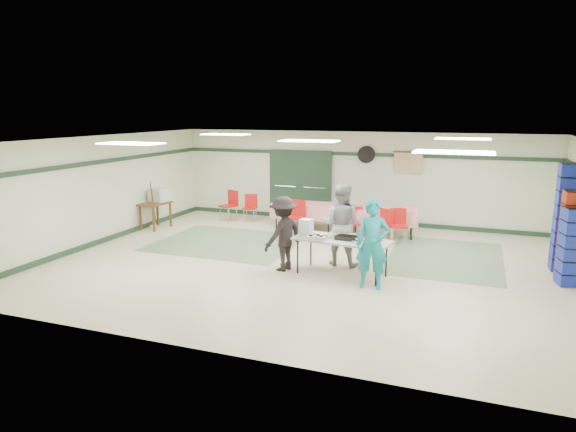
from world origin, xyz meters
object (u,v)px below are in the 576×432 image
(volunteer_grey, at_px, (341,224))
(volunteer_dark, at_px, (283,234))
(dining_table_b, at_px, (305,210))
(chair_b, at_px, (355,220))
(chair_loose_a, at_px, (251,205))
(crate_stack_blue_b, at_px, (572,247))
(dining_table_a, at_px, (383,215))
(broom, at_px, (153,204))
(serving_table, at_px, (342,241))
(crate_stack_red, at_px, (571,237))
(chair_loose_b, at_px, (231,202))
(chair_a, at_px, (385,222))
(printer_table, at_px, (155,206))
(chair_d, at_px, (297,213))
(crate_stack_blue_a, at_px, (566,218))
(office_printer, at_px, (159,195))
(chair_c, at_px, (398,222))
(volunteer_teal, at_px, (372,244))

(volunteer_grey, bearing_deg, volunteer_dark, 39.33)
(dining_table_b, bearing_deg, chair_b, -23.00)
(volunteer_grey, distance_m, chair_loose_a, 5.01)
(crate_stack_blue_b, bearing_deg, chair_b, 155.87)
(dining_table_a, bearing_deg, broom, -176.68)
(serving_table, distance_m, crate_stack_red, 4.41)
(serving_table, bearing_deg, chair_loose_b, 146.55)
(chair_a, height_order, printer_table, chair_a)
(chair_d, xyz_separation_m, crate_stack_blue_a, (6.31, -1.15, 0.57))
(chair_a, relative_size, chair_d, 0.92)
(volunteer_grey, distance_m, chair_b, 2.36)
(office_printer, bearing_deg, broom, -103.97)
(crate_stack_blue_a, bearing_deg, crate_stack_blue_b, -90.00)
(office_printer, bearing_deg, crate_stack_red, 2.01)
(volunteer_grey, height_order, crate_stack_blue_b, volunteer_grey)
(chair_c, xyz_separation_m, office_printer, (-6.73, -0.54, 0.39))
(chair_loose_b, bearing_deg, chair_d, 2.29)
(crate_stack_blue_a, relative_size, crate_stack_red, 1.25)
(chair_b, xyz_separation_m, chair_loose_a, (-3.47, 1.05, -0.01))
(chair_loose_b, relative_size, crate_stack_red, 0.52)
(chair_d, xyz_separation_m, printer_table, (-3.99, -0.76, 0.07))
(serving_table, distance_m, volunteer_teal, 0.91)
(chair_loose_a, relative_size, crate_stack_blue_b, 0.54)
(crate_stack_blue_a, xyz_separation_m, crate_stack_blue_b, (0.00, -0.97, -0.37))
(crate_stack_blue_b, bearing_deg, chair_loose_b, 161.27)
(chair_d, relative_size, crate_stack_blue_b, 0.61)
(volunteer_grey, bearing_deg, chair_b, -83.04)
(chair_d, height_order, chair_loose_a, chair_d)
(chair_loose_a, bearing_deg, chair_d, -39.73)
(chair_d, distance_m, crate_stack_blue_a, 6.43)
(dining_table_a, bearing_deg, dining_table_b, 171.75)
(chair_loose_a, xyz_separation_m, printer_table, (-2.15, -1.80, 0.14))
(serving_table, xyz_separation_m, chair_a, (0.35, 3.03, -0.20))
(crate_stack_blue_a, relative_size, office_printer, 4.80)
(chair_loose_b, relative_size, crate_stack_blue_a, 0.41)
(dining_table_a, relative_size, chair_b, 2.22)
(volunteer_teal, distance_m, office_printer, 7.41)
(volunteer_grey, xyz_separation_m, printer_table, (-5.83, 1.57, -0.26))
(chair_loose_a, distance_m, broom, 2.85)
(dining_table_b, distance_m, chair_loose_a, 1.96)
(volunteer_dark, height_order, chair_c, volunteer_dark)
(volunteer_dark, distance_m, dining_table_a, 3.97)
(volunteer_dark, bearing_deg, crate_stack_red, 122.44)
(chair_loose_a, bearing_deg, printer_table, -150.39)
(chair_b, height_order, chair_loose_a, chair_b)
(volunteer_dark, xyz_separation_m, printer_table, (-4.79, 2.37, -0.14))
(chair_b, bearing_deg, volunteer_dark, -127.49)
(dining_table_b, bearing_deg, volunteer_teal, -59.66)
(dining_table_a, distance_m, dining_table_b, 2.20)
(volunteer_teal, bearing_deg, chair_loose_a, 127.83)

